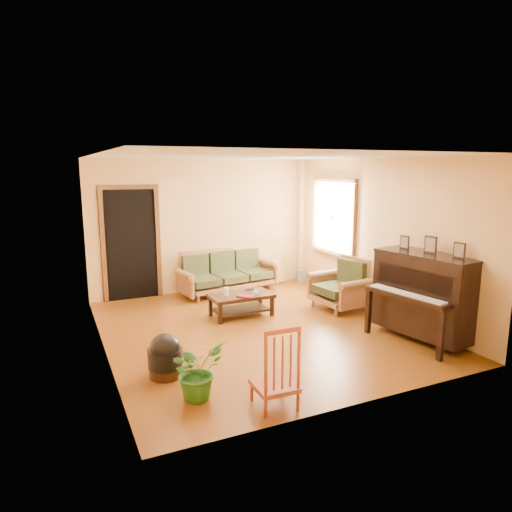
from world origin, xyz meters
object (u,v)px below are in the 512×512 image
ceramic_crock (301,275)px  potted_plant (197,370)px  armchair (339,284)px  footstool (165,361)px  red_chair (275,365)px  piano (425,297)px  coffee_table (241,305)px  sofa (228,272)px

ceramic_crock → potted_plant: potted_plant is taller
armchair → footstool: 3.65m
footstool → red_chair: 1.46m
armchair → piano: piano is taller
red_chair → coffee_table: bearing=76.1°
coffee_table → piano: piano is taller
armchair → red_chair: (-2.52, -2.50, 0.00)m
armchair → red_chair: 3.55m
footstool → red_chair: (0.87, -1.15, 0.26)m
footstool → ceramic_crock: 5.08m
sofa → footstool: (-2.02, -3.15, -0.22)m
coffee_table → piano: size_ratio=0.73×
armchair → ceramic_crock: size_ratio=3.72×
potted_plant → sofa: bearing=64.3°
ceramic_crock → sofa: bearing=-173.4°
footstool → ceramic_crock: size_ratio=1.69×
coffee_table → potted_plant: 2.79m
armchair → ceramic_crock: armchair is taller
piano → footstool: bearing=165.1°
armchair → ceramic_crock: 2.07m
armchair → piano: size_ratio=0.63×
potted_plant → footstool: bearing=105.9°
red_chair → ceramic_crock: red_chair is taller
sofa → piano: 3.88m
red_chair → piano: bearing=17.9°
sofa → armchair: bearing=-61.6°
piano → ceramic_crock: 3.75m
piano → potted_plant: bearing=175.7°
sofa → footstool: 3.75m
ceramic_crock → potted_plant: (-3.62, -4.02, 0.20)m
sofa → armchair: 2.25m
footstool → sofa: bearing=57.3°
piano → red_chair: bearing=-173.6°
sofa → ceramic_crock: 1.82m
coffee_table → potted_plant: size_ratio=1.63×
piano → armchair: bearing=89.9°
sofa → coffee_table: size_ratio=1.88×
coffee_table → footstool: footstool is taller
piano → coffee_table: bearing=124.7°
red_chair → armchair: bearing=46.9°
sofa → red_chair: 4.45m
armchair → red_chair: size_ratio=1.00×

